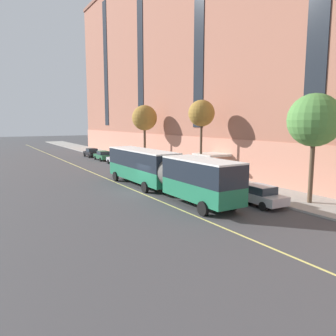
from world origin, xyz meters
name	(u,v)px	position (x,y,z in m)	size (l,w,h in m)	color
ground_plane	(144,192)	(0.00, 0.00, 0.00)	(260.00, 260.00, 0.00)	#424244
sidewalk	(206,178)	(9.18, 3.00, 0.07)	(5.35, 160.00, 0.15)	#9E9B93
apartment_facade	(287,29)	(17.84, 0.00, 16.51)	(15.20, 110.00, 33.06)	#A36651
city_bus	(162,170)	(1.22, -1.02, 2.08)	(3.04, 18.71, 3.59)	#1E704C
parked_car_silver_0	(117,159)	(5.24, 19.51, 0.78)	(1.93, 4.62, 1.56)	#B7B7BC
parked_car_red_1	(207,182)	(5.19, -2.40, 0.78)	(2.01, 4.43, 1.56)	#B21E19
parked_car_white_3	(147,167)	(5.41, 10.01, 0.78)	(2.00, 4.52, 1.56)	silver
parked_car_silver_4	(258,195)	(5.35, -8.60, 0.78)	(2.08, 4.72, 1.56)	#B7B7BC
parked_car_black_5	(92,153)	(5.25, 31.84, 0.78)	(2.02, 4.37, 1.56)	black
parked_car_green_6	(103,156)	(5.20, 25.73, 0.78)	(1.98, 4.66, 1.56)	#23603D
street_tree_near_corner	(314,121)	(8.90, -10.48, 6.38)	(3.96, 3.96, 8.24)	brown
street_tree_mid_block	(201,114)	(8.90, 3.58, 7.17)	(2.94, 2.94, 8.56)	brown
street_tree_far_uptown	(144,118)	(8.90, 17.63, 6.84)	(3.70, 3.70, 8.59)	brown
lane_centerline	(126,187)	(-0.48, 3.00, 0.00)	(0.16, 140.00, 0.01)	#E0D66B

